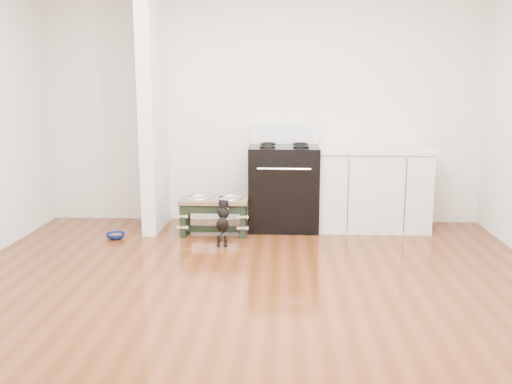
{
  "coord_description": "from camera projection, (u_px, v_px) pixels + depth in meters",
  "views": [
    {
      "loc": [
        0.25,
        -4.08,
        1.61
      ],
      "look_at": [
        -0.03,
        1.45,
        0.54
      ],
      "focal_mm": 40.0,
      "sensor_mm": 36.0,
      "label": 1
    }
  ],
  "objects": [
    {
      "name": "ground",
      "position": [
        250.0,
        298.0,
        4.32
      ],
      "size": [
        5.0,
        5.0,
        0.0
      ],
      "primitive_type": "plane",
      "color": "#4D240D",
      "rests_on": "ground"
    },
    {
      "name": "room_shell",
      "position": [
        249.0,
        81.0,
        4.01
      ],
      "size": [
        5.0,
        5.0,
        5.0
      ],
      "color": "silver",
      "rests_on": "ground"
    },
    {
      "name": "partition_wall",
      "position": [
        153.0,
        106.0,
        6.18
      ],
      "size": [
        0.15,
        0.8,
        2.7
      ],
      "primitive_type": "cube",
      "color": "silver",
      "rests_on": "ground"
    },
    {
      "name": "oven_range",
      "position": [
        284.0,
        186.0,
        6.33
      ],
      "size": [
        0.76,
        0.69,
        1.14
      ],
      "color": "black",
      "rests_on": "ground"
    },
    {
      "name": "cabinet_run",
      "position": [
        372.0,
        188.0,
        6.31
      ],
      "size": [
        1.24,
        0.64,
        0.91
      ],
      "color": "silver",
      "rests_on": "ground"
    },
    {
      "name": "dog_feeder",
      "position": [
        214.0,
        209.0,
        6.07
      ],
      "size": [
        0.72,
        0.38,
        0.41
      ],
      "color": "black",
      "rests_on": "ground"
    },
    {
      "name": "puppy",
      "position": [
        223.0,
        220.0,
        5.75
      ],
      "size": [
        0.13,
        0.37,
        0.44
      ],
      "color": "black",
      "rests_on": "ground"
    },
    {
      "name": "floor_bowl",
      "position": [
        116.0,
        236.0,
        5.95
      ],
      "size": [
        0.23,
        0.23,
        0.06
      ],
      "rotation": [
        0.0,
        0.0,
        0.22
      ],
      "color": "#0B1653",
      "rests_on": "ground"
    }
  ]
}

